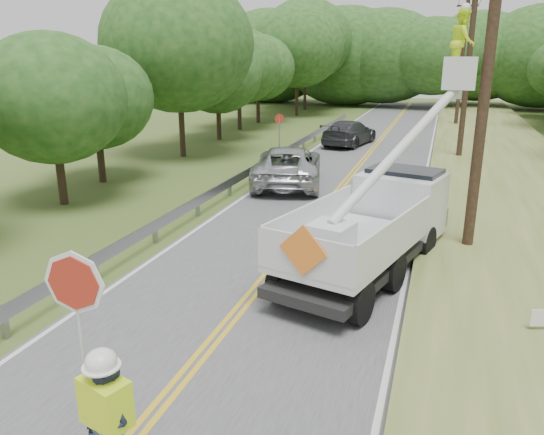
% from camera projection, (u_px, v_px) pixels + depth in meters
% --- Properties ---
extents(ground, '(140.00, 140.00, 0.00)m').
position_uv_depth(ground, '(160.00, 407.00, 8.61)').
color(ground, '#3D541F').
rests_on(ground, ground).
extents(road, '(7.20, 96.00, 0.03)m').
position_uv_depth(road, '(332.00, 197.00, 21.33)').
color(road, '#4A4A4C').
rests_on(road, ground).
extents(guardrail, '(0.18, 48.00, 0.77)m').
position_uv_depth(guardrail, '(248.00, 173.00, 23.18)').
color(guardrail, gray).
rests_on(guardrail, ground).
extents(utility_poles, '(1.60, 43.30, 10.00)m').
position_uv_depth(utility_poles, '(475.00, 63.00, 21.06)').
color(utility_poles, black).
rests_on(utility_poles, ground).
extents(tall_grass_verge, '(7.00, 96.00, 0.30)m').
position_uv_depth(tall_grass_verge, '(523.00, 209.00, 19.20)').
color(tall_grass_verge, '#526629').
rests_on(tall_grass_verge, ground).
extents(treeline_left, '(9.83, 54.23, 11.30)m').
position_uv_depth(treeline_left, '(252.00, 52.00, 39.80)').
color(treeline_left, '#332319').
rests_on(treeline_left, ground).
extents(treeline_horizon, '(55.92, 14.70, 11.29)m').
position_uv_depth(treeline_horizon, '(415.00, 56.00, 58.13)').
color(treeline_horizon, '#194316').
rests_on(treeline_horizon, ground).
extents(flagger, '(1.24, 0.70, 3.32)m').
position_uv_depth(flagger, '(107.00, 422.00, 6.46)').
color(flagger, '#191E33').
rests_on(flagger, road).
extents(bucket_truck, '(4.30, 7.15, 6.68)m').
position_uv_depth(bucket_truck, '(387.00, 209.00, 14.21)').
color(bucket_truck, black).
rests_on(bucket_truck, road).
extents(suv_silver, '(4.12, 6.62, 1.71)m').
position_uv_depth(suv_silver, '(288.00, 165.00, 23.30)').
color(suv_silver, '#B0B4B9').
rests_on(suv_silver, road).
extents(suv_darkgrey, '(3.18, 5.73, 1.57)m').
position_uv_depth(suv_darkgrey, '(349.00, 133.00, 33.72)').
color(suv_darkgrey, '#36383E').
rests_on(suv_darkgrey, road).
extents(stop_sign_permanent, '(0.42, 0.38, 2.56)m').
position_uv_depth(stop_sign_permanent, '(279.00, 130.00, 28.37)').
color(stop_sign_permanent, gray).
rests_on(stop_sign_permanent, ground).
extents(yard_sign, '(0.49, 0.19, 0.74)m').
position_uv_depth(yard_sign, '(543.00, 319.00, 10.36)').
color(yard_sign, white).
rests_on(yard_sign, ground).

